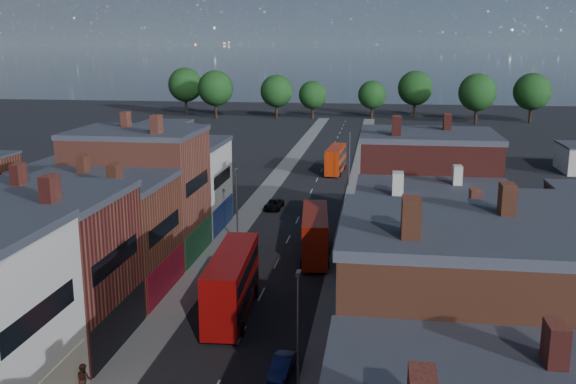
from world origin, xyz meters
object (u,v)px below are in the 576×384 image
(bus_1, at_px, (315,233))
(bus_2, at_px, (336,159))
(car_2, at_px, (274,205))
(ped_1, at_px, (83,379))
(car_1, at_px, (282,366))
(bus_0, at_px, (232,282))
(car_3, at_px, (311,207))
(ped_3, at_px, (351,300))

(bus_1, distance_m, bus_2, 43.73)
(car_2, distance_m, ped_1, 46.45)
(bus_2, xyz_separation_m, car_1, (1.30, -67.30, -1.76))
(bus_1, height_order, bus_2, bus_1)
(bus_0, xyz_separation_m, car_2, (-2.19, 33.26, -2.10))
(bus_0, distance_m, bus_1, 15.61)
(car_1, relative_size, car_3, 0.89)
(car_1, distance_m, ped_1, 12.26)
(bus_1, bearing_deg, car_2, 105.47)
(car_3, height_order, ped_3, ped_3)
(bus_0, relative_size, ped_1, 5.96)
(bus_1, distance_m, car_1, 23.66)
(bus_0, distance_m, car_2, 33.39)
(bus_2, xyz_separation_m, ped_1, (-10.20, -71.52, -1.23))
(bus_2, xyz_separation_m, car_2, (-6.19, -25.25, -1.73))
(ped_1, bearing_deg, bus_2, -77.42)
(bus_0, height_order, car_1, bus_0)
(bus_2, distance_m, ped_1, 72.25)
(bus_2, height_order, car_2, bus_2)
(ped_1, bearing_deg, bus_1, -91.24)
(bus_1, xyz_separation_m, car_1, (0.30, -23.58, -1.93))
(bus_1, bearing_deg, ped_1, -117.76)
(bus_1, relative_size, ped_3, 5.83)
(car_1, xyz_separation_m, ped_1, (-11.50, -4.22, 0.53))
(car_3, bearing_deg, car_1, -82.82)
(bus_1, xyz_separation_m, car_2, (-7.19, 18.47, -1.90))
(bus_2, relative_size, ped_1, 5.14)
(car_1, height_order, ped_1, ped_1)
(bus_0, height_order, ped_1, bus_0)
(car_3, relative_size, ped_1, 2.02)
(car_3, bearing_deg, bus_2, 90.72)
(bus_2, bearing_deg, ped_3, -81.14)
(car_1, bearing_deg, ped_1, -155.83)
(bus_0, xyz_separation_m, bus_1, (5.00, 14.79, -0.21))
(ped_1, bearing_deg, ped_3, -115.70)
(ped_3, bearing_deg, bus_2, -17.29)
(bus_1, relative_size, bus_2, 1.08)
(car_2, height_order, ped_1, ped_1)
(bus_2, bearing_deg, bus_0, -90.28)
(car_3, bearing_deg, ped_1, -97.45)
(bus_2, height_order, car_1, bus_2)
(bus_2, xyz_separation_m, car_3, (-1.30, -25.90, -1.76))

